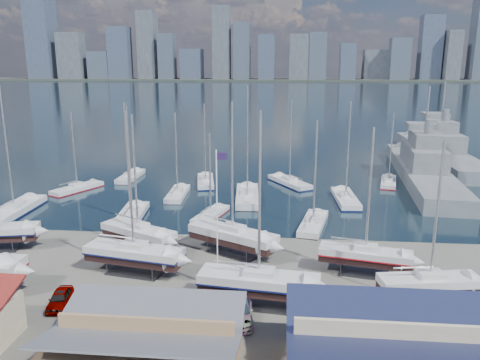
# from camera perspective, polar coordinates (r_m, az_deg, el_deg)

# --- Properties ---
(ground) EXTENTS (1400.00, 1400.00, 0.00)m
(ground) POSITION_cam_1_polar(r_m,az_deg,el_deg) (47.93, -5.70, -10.94)
(ground) COLOR #605E59
(ground) RESTS_ON ground
(water) EXTENTS (1400.00, 600.00, 0.40)m
(water) POSITION_cam_1_polar(r_m,az_deg,el_deg) (353.33, 4.04, 10.58)
(water) COLOR #1A2F3D
(water) RESTS_ON ground
(far_shore) EXTENTS (1400.00, 80.00, 2.20)m
(far_shore) POSITION_cam_1_polar(r_m,az_deg,el_deg) (613.00, 4.68, 12.07)
(far_shore) COLOR #2D332D
(far_shore) RESTS_ON ground
(skyline) EXTENTS (639.14, 43.80, 107.69)m
(skyline) POSITION_cam_1_polar(r_m,az_deg,el_deg) (606.93, 3.98, 15.66)
(skyline) COLOR #475166
(skyline) RESTS_ON far_shore
(shed_grey) EXTENTS (12.60, 8.40, 4.17)m
(shed_grey) POSITION_cam_1_polar(r_m,az_deg,el_deg) (33.28, -11.32, -19.00)
(shed_grey) COLOR #8C6B4C
(shed_grey) RESTS_ON ground
(shed_blue) EXTENTS (13.65, 9.45, 4.71)m
(shed_blue) POSITION_cam_1_polar(r_m,az_deg,el_deg) (32.78, 18.40, -19.48)
(shed_blue) COLOR #BFB293
(shed_blue) RESTS_ON ground
(sailboat_cradle_2) EXTENTS (9.33, 6.54, 15.07)m
(sailboat_cradle_2) POSITION_cam_1_polar(r_m,az_deg,el_deg) (53.19, -12.31, -6.27)
(sailboat_cradle_2) COLOR #2D2D33
(sailboat_cradle_2) RESTS_ON ground
(sailboat_cradle_3) EXTENTS (10.25, 4.63, 16.00)m
(sailboat_cradle_3) POSITION_cam_1_polar(r_m,az_deg,el_deg) (47.50, -12.79, -8.75)
(sailboat_cradle_3) COLOR #2D2D33
(sailboat_cradle_3) RESTS_ON ground
(sailboat_cradle_4) EXTENTS (10.27, 7.35, 16.52)m
(sailboat_cradle_4) POSITION_cam_1_polar(r_m,az_deg,el_deg) (50.84, -0.91, -6.81)
(sailboat_cradle_4) COLOR #2D2D33
(sailboat_cradle_4) RESTS_ON ground
(sailboat_cradle_5) EXTENTS (10.61, 4.16, 16.64)m
(sailboat_cradle_5) POSITION_cam_1_polar(r_m,az_deg,el_deg) (40.64, 2.31, -12.36)
(sailboat_cradle_5) COLOR #2D2D33
(sailboat_cradle_5) RESTS_ON ground
(sailboat_cradle_6) EXTENTS (9.24, 4.30, 14.53)m
(sailboat_cradle_6) POSITION_cam_1_polar(r_m,az_deg,el_deg) (47.73, 15.03, -8.87)
(sailboat_cradle_6) COLOR #2D2D33
(sailboat_cradle_6) RESTS_ON ground
(sailboat_cradle_7) EXTENTS (8.86, 3.78, 14.16)m
(sailboat_cradle_7) POSITION_cam_1_polar(r_m,az_deg,el_deg) (43.84, 22.09, -11.57)
(sailboat_cradle_7) COLOR #2D2D33
(sailboat_cradle_7) RESTS_ON ground
(sailboat_moored_0) EXTENTS (3.71, 12.38, 18.41)m
(sailboat_moored_0) POSITION_cam_1_polar(r_m,az_deg,el_deg) (71.69, -25.78, -3.53)
(sailboat_moored_0) COLOR black
(sailboat_moored_0) RESTS_ON water
(sailboat_moored_1) EXTENTS (6.37, 9.27, 13.60)m
(sailboat_moored_1) POSITION_cam_1_polar(r_m,az_deg,el_deg) (80.78, -19.21, -1.06)
(sailboat_moored_1) COLOR black
(sailboat_moored_1) RESTS_ON water
(sailboat_moored_2) EXTENTS (2.72, 9.38, 14.12)m
(sailboat_moored_2) POSITION_cam_1_polar(r_m,az_deg,el_deg) (86.62, -13.19, 0.34)
(sailboat_moored_2) COLOR black
(sailboat_moored_2) RESTS_ON water
(sailboat_moored_3) EXTENTS (4.05, 11.09, 16.22)m
(sailboat_moored_3) POSITION_cam_1_polar(r_m,az_deg,el_deg) (63.87, -13.17, -4.51)
(sailboat_moored_3) COLOR black
(sailboat_moored_3) RESTS_ON water
(sailboat_moored_4) EXTENTS (2.91, 9.16, 13.69)m
(sailboat_moored_4) POSITION_cam_1_polar(r_m,az_deg,el_deg) (73.67, -7.61, -1.78)
(sailboat_moored_4) COLOR black
(sailboat_moored_4) RESTS_ON water
(sailboat_moored_5) EXTENTS (4.37, 9.97, 14.42)m
(sailboat_moored_5) POSITION_cam_1_polar(r_m,az_deg,el_deg) (80.91, -4.22, -0.29)
(sailboat_moored_5) COLOR black
(sailboat_moored_5) RESTS_ON water
(sailboat_moored_6) EXTENTS (4.42, 8.37, 12.05)m
(sailboat_moored_6) POSITION_cam_1_polar(r_m,az_deg,el_deg) (63.32, -3.59, -4.32)
(sailboat_moored_6) COLOR black
(sailboat_moored_6) RESTS_ON water
(sailboat_moored_7) EXTENTS (4.25, 12.18, 18.06)m
(sailboat_moored_7) POSITION_cam_1_polar(r_m,az_deg,el_deg) (71.29, 0.89, -2.19)
(sailboat_moored_7) COLOR black
(sailboat_moored_7) RESTS_ON water
(sailboat_moored_8) EXTENTS (7.74, 10.13, 15.17)m
(sailboat_moored_8) POSITION_cam_1_polar(r_m,az_deg,el_deg) (80.55, 6.06, -0.39)
(sailboat_moored_8) COLOR black
(sailboat_moored_8) RESTS_ON water
(sailboat_moored_9) EXTENTS (4.51, 9.75, 14.21)m
(sailboat_moored_9) POSITION_cam_1_polar(r_m,az_deg,el_deg) (60.38, 8.92, -5.38)
(sailboat_moored_9) COLOR black
(sailboat_moored_9) RESTS_ON water
(sailboat_moored_10) EXTENTS (3.49, 10.65, 15.71)m
(sailboat_moored_10) POSITION_cam_1_polar(r_m,az_deg,el_deg) (72.05, 12.73, -2.38)
(sailboat_moored_10) COLOR black
(sailboat_moored_10) RESTS_ON water
(sailboat_moored_11) EXTENTS (4.24, 8.88, 12.81)m
(sailboat_moored_11) POSITION_cam_1_polar(r_m,az_deg,el_deg) (84.44, 17.64, -0.31)
(sailboat_moored_11) COLOR black
(sailboat_moored_11) RESTS_ON water
(naval_ship_east) EXTENTS (11.68, 45.85, 18.08)m
(naval_ship_east) POSITION_cam_1_polar(r_m,az_deg,el_deg) (90.23, 21.28, 1.16)
(naval_ship_east) COLOR slate
(naval_ship_east) RESTS_ON water
(naval_ship_west) EXTENTS (7.88, 47.01, 18.23)m
(naval_ship_west) POSITION_cam_1_polar(r_m,az_deg,el_deg) (110.15, 23.00, 3.16)
(naval_ship_west) COLOR slate
(naval_ship_west) RESTS_ON water
(car_a) EXTENTS (2.35, 4.26, 1.37)m
(car_a) POSITION_cam_1_polar(r_m,az_deg,el_deg) (43.86, -21.08, -13.34)
(car_a) COLOR gray
(car_a) RESTS_ON ground
(car_b) EXTENTS (4.43, 2.82, 1.38)m
(car_b) POSITION_cam_1_polar(r_m,az_deg,el_deg) (40.46, -14.14, -15.20)
(car_b) COLOR gray
(car_b) RESTS_ON ground
(car_c) EXTENTS (2.80, 5.46, 1.47)m
(car_c) POSITION_cam_1_polar(r_m,az_deg,el_deg) (38.02, -4.37, -16.72)
(car_c) COLOR gray
(car_c) RESTS_ON ground
(car_d) EXTENTS (2.82, 5.57, 1.55)m
(car_d) POSITION_cam_1_polar(r_m,az_deg,el_deg) (39.22, -0.10, -15.58)
(car_d) COLOR gray
(car_d) RESTS_ON ground
(flagpole) EXTENTS (1.07, 0.12, 12.18)m
(flagpole) POSITION_cam_1_polar(r_m,az_deg,el_deg) (45.89, -2.74, -2.65)
(flagpole) COLOR white
(flagpole) RESTS_ON ground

